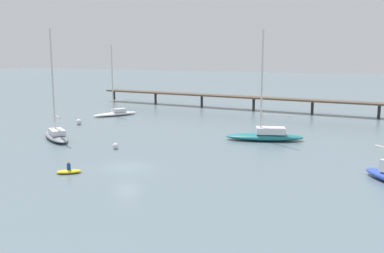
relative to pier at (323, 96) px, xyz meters
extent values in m
plane|color=slate|center=(-12.84, -44.80, -3.38)|extent=(400.00, 400.00, 0.00)
cube|color=brown|center=(-12.84, 1.06, -0.96)|extent=(68.58, 8.46, 0.30)
cylinder|color=#38332D|center=(-46.02, 3.78, -2.24)|extent=(0.50, 0.50, 2.26)
cylinder|color=#38332D|center=(-34.96, 2.87, -2.24)|extent=(0.50, 0.50, 2.26)
cylinder|color=#38332D|center=(-23.90, 1.97, -2.24)|extent=(0.50, 0.50, 2.26)
cylinder|color=#38332D|center=(-12.84, 1.06, -2.24)|extent=(0.50, 0.50, 2.26)
cylinder|color=#38332D|center=(-1.78, 0.15, -2.24)|extent=(0.50, 0.50, 2.26)
cylinder|color=#38332D|center=(9.27, -0.76, -2.24)|extent=(0.50, 0.50, 2.26)
ellipsoid|color=white|center=(-33.03, -15.68, -3.07)|extent=(5.90, 8.06, 0.61)
cube|color=silver|center=(-32.69, -15.11, -2.48)|extent=(2.38, 2.71, 0.57)
cylinder|color=silver|center=(-33.24, -16.03, 3.01)|extent=(0.22, 0.22, 11.54)
cylinder|color=silver|center=(-32.33, -14.50, -0.69)|extent=(1.98, 3.15, 0.17)
ellipsoid|color=#1E727A|center=(-3.82, -26.62, -2.94)|extent=(10.12, 5.51, 0.87)
cube|color=silver|center=(-3.07, -26.40, -2.10)|extent=(3.98, 2.92, 0.80)
cylinder|color=silver|center=(-4.28, -26.76, 3.92)|extent=(0.24, 0.24, 12.86)
cylinder|color=silver|center=(-2.47, -26.21, -0.19)|extent=(3.67, 1.28, 0.19)
ellipsoid|color=gray|center=(-28.49, -36.41, -2.99)|extent=(8.30, 7.30, 0.76)
cube|color=silver|center=(-27.94, -36.85, -2.30)|extent=(3.38, 3.16, 0.62)
cylinder|color=silver|center=(-28.83, -36.14, 3.96)|extent=(0.23, 0.23, 13.14)
cylinder|color=silver|center=(-27.60, -37.12, -0.25)|extent=(2.57, 2.11, 0.18)
ellipsoid|color=yellow|center=(-16.61, -48.72, -3.20)|extent=(2.43, 2.16, 0.35)
cylinder|color=navy|center=(-16.61, -48.72, -2.75)|extent=(0.50, 0.50, 0.55)
sphere|color=tan|center=(-16.61, -48.72, -2.36)|extent=(0.24, 0.24, 0.24)
sphere|color=silver|center=(-32.93, -25.99, -2.94)|extent=(0.87, 0.87, 0.87)
sphere|color=silver|center=(-18.35, -38.29, -3.03)|extent=(0.70, 0.70, 0.70)
camera|label=1|loc=(9.33, -80.28, 7.72)|focal=41.18mm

